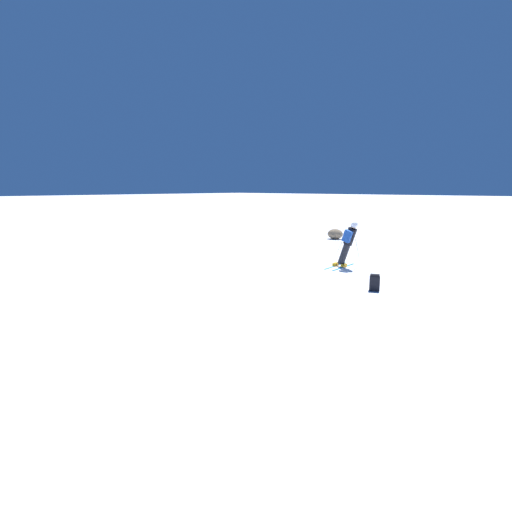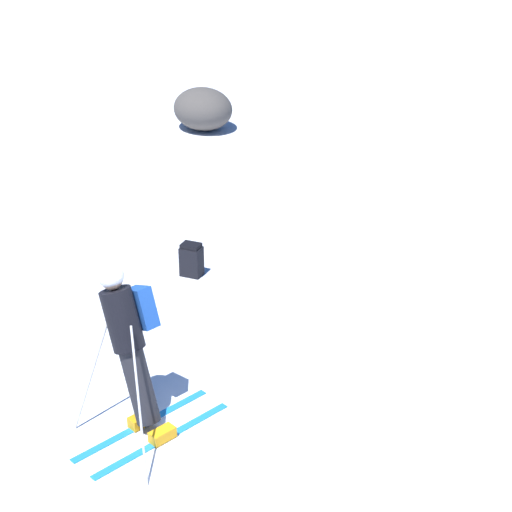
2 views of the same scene
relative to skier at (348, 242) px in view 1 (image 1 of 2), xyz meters
name	(u,v)px [view 1 (image 1 of 2)]	position (x,y,z in m)	size (l,w,h in m)	color
ground_plane	(322,264)	(1.14, -0.01, -1.02)	(300.00, 300.00, 0.00)	white
skier	(348,242)	(0.00, 0.00, 0.00)	(1.38, 1.79, 1.85)	#1E7AC6
spare_backpack	(375,283)	(-2.32, 2.57, -0.78)	(0.37, 0.33, 0.50)	black
exposed_boulder_0	(335,234)	(4.80, -7.30, -0.72)	(0.94, 0.80, 0.61)	#7A664C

